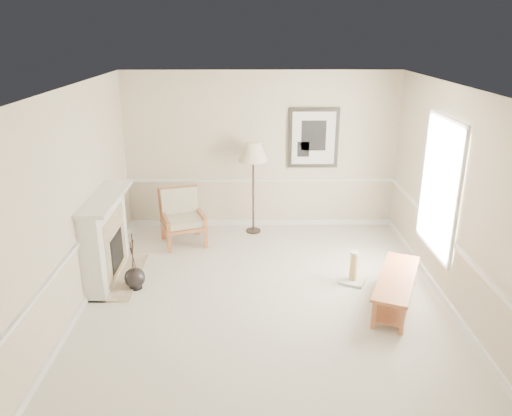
{
  "coord_description": "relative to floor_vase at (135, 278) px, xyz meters",
  "views": [
    {
      "loc": [
        -0.2,
        -6.23,
        3.58
      ],
      "look_at": [
        -0.12,
        0.7,
        1.08
      ],
      "focal_mm": 35.0,
      "sensor_mm": 36.0,
      "label": 1
    }
  ],
  "objects": [
    {
      "name": "ground",
      "position": [
        1.88,
        -0.26,
        -0.16
      ],
      "size": [
        5.5,
        5.5,
        0.0
      ],
      "primitive_type": "plane",
      "color": "silver",
      "rests_on": "ground"
    },
    {
      "name": "floor_vase",
      "position": [
        0.0,
        0.0,
        0.0
      ],
      "size": [
        0.3,
        0.3,
        0.87
      ],
      "rotation": [
        0.0,
        0.0,
        0.07
      ],
      "color": "black",
      "rests_on": "ground"
    },
    {
      "name": "scratching_post",
      "position": [
        3.21,
        0.15,
        -0.0
      ],
      "size": [
        0.47,
        0.47,
        0.5
      ],
      "rotation": [
        0.0,
        0.0,
        -0.44
      ],
      "color": "white",
      "rests_on": "ground"
    },
    {
      "name": "room",
      "position": [
        2.02,
        -0.18,
        1.71
      ],
      "size": [
        5.04,
        5.54,
        2.92
      ],
      "color": "beige",
      "rests_on": "ground"
    },
    {
      "name": "fireplace",
      "position": [
        -0.46,
        0.34,
        0.48
      ],
      "size": [
        0.64,
        1.64,
        1.31
      ],
      "color": "white",
      "rests_on": "ground"
    },
    {
      "name": "floor_lamp",
      "position": [
        1.74,
        2.14,
        1.32
      ],
      "size": [
        0.54,
        0.54,
        1.69
      ],
      "rotation": [
        0.0,
        0.0,
        0.01
      ],
      "color": "black",
      "rests_on": "ground"
    },
    {
      "name": "armchair",
      "position": [
        0.48,
        1.72,
        0.35
      ],
      "size": [
        0.92,
        0.95,
        0.95
      ],
      "rotation": [
        0.0,
        0.0,
        0.33
      ],
      "color": "#965730",
      "rests_on": "ground"
    },
    {
      "name": "bench",
      "position": [
        3.66,
        -0.51,
        0.13
      ],
      "size": [
        1.01,
        1.57,
        0.43
      ],
      "rotation": [
        0.0,
        0.0,
        -0.4
      ],
      "color": "#965730",
      "rests_on": "ground"
    }
  ]
}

